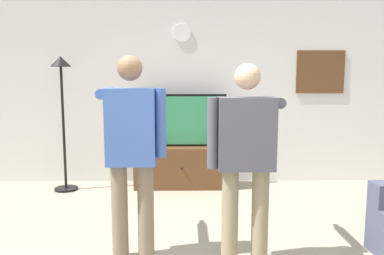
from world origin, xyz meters
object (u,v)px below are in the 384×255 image
at_px(floor_lamp, 62,95).
at_px(person_standing_nearer_lamp, 132,146).
at_px(tv_stand, 182,167).
at_px(wall_clock, 182,33).
at_px(person_standing_nearer_couch, 246,152).
at_px(framed_picture, 320,72).
at_px(television, 182,120).

distance_m(floor_lamp, person_standing_nearer_lamp, 2.42).
bearing_deg(tv_stand, person_standing_nearer_lamp, -100.34).
bearing_deg(wall_clock, person_standing_nearer_couch, -77.92).
bearing_deg(tv_stand, framed_picture, 8.21).
relative_size(floor_lamp, person_standing_nearer_lamp, 1.06).
distance_m(tv_stand, person_standing_nearer_lamp, 2.32).
xyz_separation_m(wall_clock, floor_lamp, (-1.63, -0.41, -0.89)).
height_order(floor_lamp, person_standing_nearer_lamp, floor_lamp).
xyz_separation_m(tv_stand, person_standing_nearer_couch, (0.55, -2.30, 0.67)).
distance_m(television, framed_picture, 2.17).
xyz_separation_m(framed_picture, floor_lamp, (-3.68, -0.42, -0.32)).
distance_m(tv_stand, framed_picture, 2.47).
relative_size(floor_lamp, person_standing_nearer_couch, 1.10).
bearing_deg(tv_stand, floor_lamp, -175.68).
xyz_separation_m(television, wall_clock, (-0.00, 0.24, 1.25)).
bearing_deg(framed_picture, tv_stand, -171.79).
bearing_deg(person_standing_nearer_couch, tv_stand, 103.55).
bearing_deg(tv_stand, wall_clock, 90.00).
relative_size(framed_picture, person_standing_nearer_couch, 0.42).
bearing_deg(tv_stand, person_standing_nearer_couch, -76.45).
distance_m(person_standing_nearer_lamp, person_standing_nearer_couch, 0.96).
xyz_separation_m(framed_picture, person_standing_nearer_couch, (-1.49, -2.60, -0.69)).
distance_m(framed_picture, person_standing_nearer_couch, 3.07).
bearing_deg(wall_clock, tv_stand, -90.00).
xyz_separation_m(tv_stand, television, (0.00, 0.05, 0.67)).
bearing_deg(person_standing_nearer_lamp, framed_picture, 45.37).
bearing_deg(framed_picture, floor_lamp, -173.51).
relative_size(tv_stand, person_standing_nearer_couch, 0.80).
bearing_deg(person_standing_nearer_couch, framed_picture, 60.15).
bearing_deg(television, tv_stand, -90.00).
relative_size(television, wall_clock, 4.87).
relative_size(wall_clock, framed_picture, 0.37).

